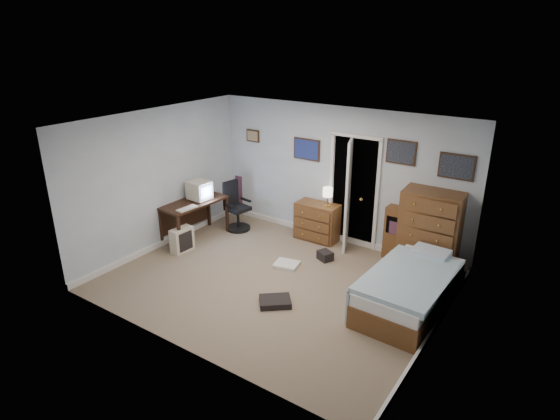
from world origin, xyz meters
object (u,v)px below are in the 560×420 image
object	(u,v)px
computer_desk	(191,209)
low_dresser	(317,222)
office_chair	(236,211)
bed	(409,289)
tall_dresser	(430,232)

from	to	relation	value
computer_desk	low_dresser	world-z (taller)	computer_desk
computer_desk	office_chair	xyz separation A→B (m)	(0.45, 0.78, -0.19)
low_dresser	bed	xyz separation A→B (m)	(2.25, -1.29, -0.06)
computer_desk	office_chair	distance (m)	0.92
tall_dresser	bed	distance (m)	1.33
computer_desk	low_dresser	xyz separation A→B (m)	(2.02, 1.25, -0.21)
computer_desk	low_dresser	size ratio (longest dim) A/B	1.64
tall_dresser	bed	world-z (taller)	tall_dresser
computer_desk	bed	xyz separation A→B (m)	(4.27, -0.04, -0.27)
computer_desk	tall_dresser	distance (m)	4.30
low_dresser	office_chair	bearing A→B (deg)	-164.56
office_chair	low_dresser	size ratio (longest dim) A/B	1.21
low_dresser	tall_dresser	world-z (taller)	tall_dresser
computer_desk	bed	size ratio (longest dim) A/B	0.67
tall_dresser	low_dresser	bearing A→B (deg)	175.85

